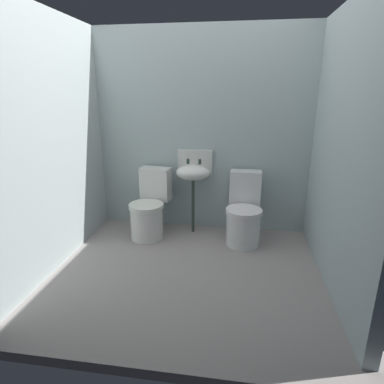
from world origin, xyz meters
name	(u,v)px	position (x,y,z in m)	size (l,w,h in m)	color
ground_plane	(188,271)	(0.00, 0.00, -0.04)	(2.93, 2.48, 0.08)	gray
wall_back	(202,133)	(0.00, 1.09, 1.18)	(2.93, 0.10, 2.37)	#A4B6B7
wall_left	(55,143)	(-1.32, 0.10, 1.18)	(0.10, 2.28, 2.37)	#A6B2B2
wall_right	(343,150)	(1.32, 0.10, 1.18)	(0.10, 2.28, 2.37)	#A2B3B7
toilet_left	(150,209)	(-0.57, 0.69, 0.32)	(0.46, 0.64, 0.78)	white
toilet_right	(244,215)	(0.53, 0.69, 0.32)	(0.41, 0.60, 0.78)	white
sink	(193,172)	(-0.08, 0.88, 0.75)	(0.42, 0.35, 0.99)	#314037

